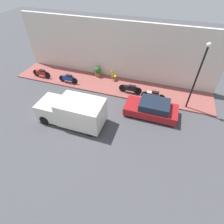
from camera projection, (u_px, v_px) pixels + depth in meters
The scene contains 12 objects.
ground_plane at pixel (84, 126), 12.40m from camera, with size 60.00×60.00×0.00m, color #47474C.
sidewalk at pixel (109, 85), 16.18m from camera, with size 3.02×18.08×0.11m.
building_facade at pixel (115, 51), 15.64m from camera, with size 0.30×18.08×5.19m.
parked_car at pixel (152, 108), 12.86m from camera, with size 1.82×3.83×1.23m.
delivery_van at pixel (72, 111), 12.05m from camera, with size 1.95×4.67×1.95m.
motorcycle_red at pixel (42, 73), 16.78m from camera, with size 0.30×1.88×0.79m.
scooter_silver at pixel (153, 95), 14.15m from camera, with size 0.30×1.93×0.79m.
motorcycle_black at pixel (130, 89), 14.85m from camera, with size 0.30×1.99×0.76m.
motorcycle_blue at pixel (68, 78), 16.06m from camera, with size 0.30×1.87×0.80m.
streetlamp at pixel (198, 73), 11.73m from camera, with size 0.28×0.28×5.03m.
potted_plant at pixel (98, 71), 16.87m from camera, with size 0.59×0.59×0.98m.
cafe_chair at pixel (113, 75), 16.32m from camera, with size 0.40×0.40×0.97m.
Camera 1 is at (-7.45, -4.63, 9.04)m, focal length 28.00 mm.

